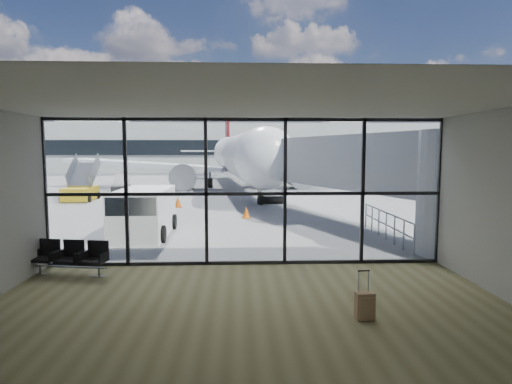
{
  "coord_description": "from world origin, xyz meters",
  "views": [
    {
      "loc": [
        -0.2,
        -12.94,
        3.51
      ],
      "look_at": [
        0.43,
        3.0,
        1.96
      ],
      "focal_mm": 30.0,
      "sensor_mm": 36.0,
      "label": 1
    }
  ],
  "objects": [
    {
      "name": "traffic_cone_b",
      "position": [
        0.16,
        9.16,
        0.29
      ],
      "size": [
        0.42,
        0.42,
        0.6
      ],
      "color": "orange",
      "rests_on": "ground"
    },
    {
      "name": "tree_0",
      "position": [
        -45.0,
        72.0,
        4.63
      ],
      "size": [
        4.95,
        4.95,
        7.12
      ],
      "color": "#382619",
      "rests_on": "ground"
    },
    {
      "name": "traffic_cone_a",
      "position": [
        -4.0,
        13.58,
        0.32
      ],
      "size": [
        0.47,
        0.47,
        0.68
      ],
      "color": "#D7550B",
      "rests_on": "ground"
    },
    {
      "name": "apron_railing",
      "position": [
        5.6,
        3.5,
        0.72
      ],
      "size": [
        0.06,
        5.46,
        1.11
      ],
      "color": "gray",
      "rests_on": "ground"
    },
    {
      "name": "seating_row",
      "position": [
        -4.98,
        -0.85,
        0.54
      ],
      "size": [
        2.18,
        0.98,
        0.97
      ],
      "rotation": [
        0.0,
        0.0,
        -0.19
      ],
      "color": "gray",
      "rests_on": "ground"
    },
    {
      "name": "far_terminal",
      "position": [
        -0.59,
        61.97,
        4.21
      ],
      "size": [
        80.0,
        12.2,
        11.0
      ],
      "color": "#A8A9A4",
      "rests_on": "ground"
    },
    {
      "name": "service_van",
      "position": [
        -4.12,
        4.56,
        0.99
      ],
      "size": [
        2.2,
        4.46,
        1.93
      ],
      "rotation": [
        0.0,
        0.0,
        0.01
      ],
      "color": "white",
      "rests_on": "ground"
    },
    {
      "name": "lounge_shell",
      "position": [
        0.0,
        -4.8,
        2.65
      ],
      "size": [
        12.02,
        8.01,
        4.51
      ],
      "color": "brown",
      "rests_on": "ground"
    },
    {
      "name": "glass_curtain_wall",
      "position": [
        0.0,
        0.0,
        2.25
      ],
      "size": [
        12.1,
        0.12,
        4.5
      ],
      "color": "white",
      "rests_on": "ground"
    },
    {
      "name": "tree_5",
      "position": [
        -15.0,
        72.0,
        5.88
      ],
      "size": [
        6.27,
        6.27,
        9.03
      ],
      "color": "#382619",
      "rests_on": "ground"
    },
    {
      "name": "belt_loader",
      "position": [
        -8.96,
        19.1,
        0.56
      ],
      "size": [
        1.99,
        3.83,
        1.68
      ],
      "rotation": [
        0.0,
        0.0,
        0.21
      ],
      "color": "black",
      "rests_on": "ground"
    },
    {
      "name": "ground",
      "position": [
        0.0,
        40.0,
        0.0
      ],
      "size": [
        220.0,
        220.0,
        0.0
      ],
      "primitive_type": "plane",
      "color": "slate",
      "rests_on": "ground"
    },
    {
      "name": "tree_1",
      "position": [
        -39.0,
        72.0,
        5.25
      ],
      "size": [
        5.61,
        5.61,
        8.07
      ],
      "color": "#382619",
      "rests_on": "ground"
    },
    {
      "name": "airliner",
      "position": [
        -0.2,
        28.96,
        3.0
      ],
      "size": [
        32.86,
        38.17,
        9.84
      ],
      "rotation": [
        0.0,
        0.0,
        0.1
      ],
      "color": "white",
      "rests_on": "ground"
    },
    {
      "name": "jet_bridge",
      "position": [
        4.9,
        7.07,
        2.76
      ],
      "size": [
        8.0,
        16.5,
        4.33
      ],
      "color": "#A4A7AA",
      "rests_on": "ground"
    },
    {
      "name": "tree_4",
      "position": [
        -21.0,
        72.0,
        5.25
      ],
      "size": [
        5.61,
        5.61,
        8.07
      ],
      "color": "#382619",
      "rests_on": "ground"
    },
    {
      "name": "tree_3",
      "position": [
        -27.0,
        72.0,
        4.63
      ],
      "size": [
        4.95,
        4.95,
        7.12
      ],
      "color": "#382619",
      "rests_on": "ground"
    },
    {
      "name": "suitcase",
      "position": [
        2.4,
        -4.46,
        0.31
      ],
      "size": [
        0.39,
        0.3,
        1.03
      ],
      "rotation": [
        0.0,
        0.0,
        0.07
      ],
      "color": "#907150",
      "rests_on": "ground"
    },
    {
      "name": "mobile_stairs",
      "position": [
        -11.41,
        17.64,
        0.63
      ],
      "size": [
        2.14,
        3.81,
        2.62
      ],
      "rotation": [
        0.0,
        0.0,
        0.05
      ],
      "color": "#BE9716",
      "rests_on": "ground"
    },
    {
      "name": "tree_2",
      "position": [
        -33.0,
        72.0,
        5.88
      ],
      "size": [
        6.27,
        6.27,
        9.03
      ],
      "color": "#382619",
      "rests_on": "ground"
    }
  ]
}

